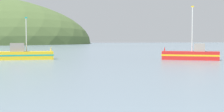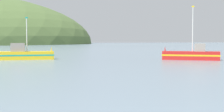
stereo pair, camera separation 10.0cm
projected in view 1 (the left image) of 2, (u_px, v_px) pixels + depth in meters
The scene contains 2 objects.
fishing_boat_yellow at pixel (25, 54), 45.25m from camera, with size 7.82×2.36×6.19m.
fishing_boat_red at pixel (191, 55), 44.46m from camera, with size 7.90×5.30×7.71m.
Camera 1 is at (-4.04, 0.59, 2.91)m, focal length 49.79 mm.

